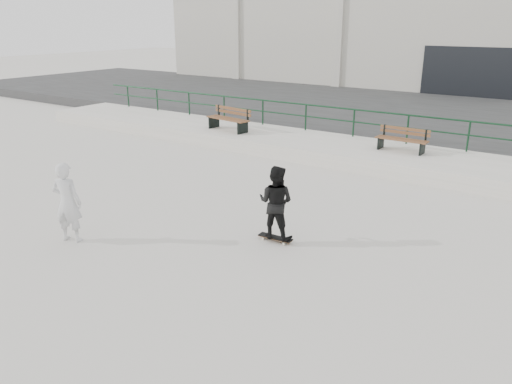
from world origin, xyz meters
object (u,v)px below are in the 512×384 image
Objects in this scene: seated_skater at (67,202)px; bench_right at (402,140)px; bench_left at (229,119)px; skateboard at (275,238)px; standing_skater at (276,202)px.

bench_right is at bearing -132.31° from seated_skater.
bench_left reaches higher than skateboard.
skateboard is 4.54m from seated_skater.
bench_right is (6.66, 0.57, -0.06)m from bench_left.
standing_skater is (-0.24, -7.39, 0.02)m from bench_right.
bench_right is 10.64m from seated_skater.
standing_skater reaches higher than bench_left.
bench_right is 7.44m from skateboard.
standing_skater reaches higher than skateboard.
seated_skater reaches higher than skateboard.
seated_skater reaches higher than bench_right.
seated_skater is (-3.71, -2.48, -0.02)m from standing_skater.
bench_left is 1.18× the size of bench_right.
bench_left is 9.40m from skateboard.
standing_skater is at bearing -90.68° from bench_right.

